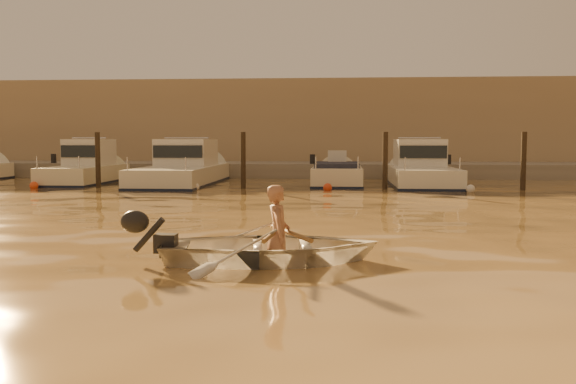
# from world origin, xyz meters

# --- Properties ---
(ground_plane) EXTENTS (160.00, 160.00, 0.00)m
(ground_plane) POSITION_xyz_m (0.00, 0.00, 0.00)
(ground_plane) COLOR olive
(ground_plane) RESTS_ON ground
(dinghy) EXTENTS (3.39, 2.64, 0.64)m
(dinghy) POSITION_xyz_m (2.24, 0.22, 0.20)
(dinghy) COLOR silver
(dinghy) RESTS_ON ground_plane
(person) EXTENTS (0.40, 0.55, 1.39)m
(person) POSITION_xyz_m (2.34, 0.24, 0.40)
(person) COLOR #9F694F
(person) RESTS_ON dinghy
(outboard_motor) EXTENTS (0.95, 0.53, 0.70)m
(outboard_motor) POSITION_xyz_m (0.76, 0.01, 0.28)
(outboard_motor) COLOR black
(outboard_motor) RESTS_ON dinghy
(oar_port) EXTENTS (0.79, 1.99, 0.13)m
(oar_port) POSITION_xyz_m (2.49, 0.26, 0.42)
(oar_port) COLOR brown
(oar_port) RESTS_ON dinghy
(oar_starboard) EXTENTS (0.12, 2.10, 0.13)m
(oar_starboard) POSITION_xyz_m (2.29, 0.23, 0.42)
(oar_starboard) COLOR brown
(oar_starboard) RESTS_ON dinghy
(moored_boat_1) EXTENTS (1.95, 5.90, 1.75)m
(moored_boat_1) POSITION_xyz_m (-6.89, 16.00, 0.62)
(moored_boat_1) COLOR beige
(moored_boat_1) RESTS_ON ground_plane
(moored_boat_2) EXTENTS (2.50, 8.30, 1.75)m
(moored_boat_2) POSITION_xyz_m (-2.94, 16.00, 0.62)
(moored_boat_2) COLOR silver
(moored_boat_2) RESTS_ON ground_plane
(moored_boat_3) EXTENTS (1.85, 5.42, 0.95)m
(moored_boat_3) POSITION_xyz_m (3.12, 16.00, 0.22)
(moored_boat_3) COLOR beige
(moored_boat_3) RESTS_ON ground_plane
(moored_boat_4) EXTENTS (2.27, 6.99, 1.75)m
(moored_boat_4) POSITION_xyz_m (6.31, 16.00, 0.62)
(moored_boat_4) COLOR silver
(moored_boat_4) RESTS_ON ground_plane
(piling_1) EXTENTS (0.18, 0.18, 2.20)m
(piling_1) POSITION_xyz_m (-5.50, 13.80, 0.90)
(piling_1) COLOR #2D2319
(piling_1) RESTS_ON ground_plane
(piling_2) EXTENTS (0.18, 0.18, 2.20)m
(piling_2) POSITION_xyz_m (-0.20, 13.80, 0.90)
(piling_2) COLOR #2D2319
(piling_2) RESTS_ON ground_plane
(piling_3) EXTENTS (0.18, 0.18, 2.20)m
(piling_3) POSITION_xyz_m (4.80, 13.80, 0.90)
(piling_3) COLOR #2D2319
(piling_3) RESTS_ON ground_plane
(piling_4) EXTENTS (0.18, 0.18, 2.20)m
(piling_4) POSITION_xyz_m (9.50, 13.80, 0.90)
(piling_4) COLOR #2D2319
(piling_4) RESTS_ON ground_plane
(fender_b) EXTENTS (0.30, 0.30, 0.30)m
(fender_b) POSITION_xyz_m (-7.63, 13.19, 0.10)
(fender_b) COLOR #ED4C1B
(fender_b) RESTS_ON ground_plane
(fender_c) EXTENTS (0.30, 0.30, 0.30)m
(fender_c) POSITION_xyz_m (-1.77, 13.03, 0.10)
(fender_c) COLOR white
(fender_c) RESTS_ON ground_plane
(fender_d) EXTENTS (0.30, 0.30, 0.30)m
(fender_d) POSITION_xyz_m (2.81, 13.09, 0.10)
(fender_d) COLOR red
(fender_d) RESTS_ON ground_plane
(fender_e) EXTENTS (0.30, 0.30, 0.30)m
(fender_e) POSITION_xyz_m (7.55, 12.84, 0.10)
(fender_e) COLOR silver
(fender_e) RESTS_ON ground_plane
(quay) EXTENTS (52.00, 4.00, 1.00)m
(quay) POSITION_xyz_m (0.00, 21.50, 0.15)
(quay) COLOR gray
(quay) RESTS_ON ground_plane
(waterfront_building) EXTENTS (46.00, 7.00, 4.80)m
(waterfront_building) POSITION_xyz_m (0.00, 27.00, 2.40)
(waterfront_building) COLOR #9E8466
(waterfront_building) RESTS_ON quay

